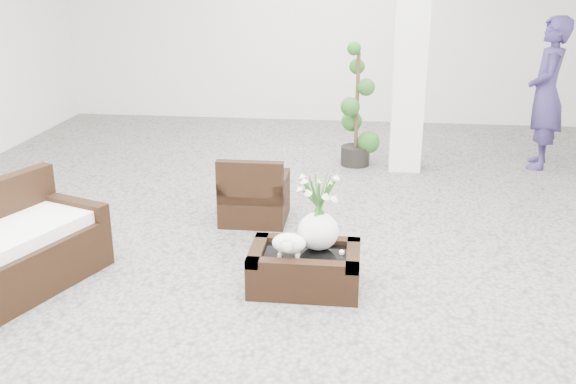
# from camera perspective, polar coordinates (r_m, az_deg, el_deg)

# --- Properties ---
(ground) EXTENTS (11.00, 11.00, 0.00)m
(ground) POSITION_cam_1_polar(r_m,az_deg,el_deg) (6.12, 0.11, -5.18)
(ground) COLOR gray
(ground) RESTS_ON ground
(column) EXTENTS (0.40, 0.40, 3.50)m
(column) POSITION_cam_1_polar(r_m,az_deg,el_deg) (8.39, 10.86, 13.59)
(column) COLOR white
(column) RESTS_ON ground
(coffee_table) EXTENTS (0.90, 0.60, 0.31)m
(coffee_table) POSITION_cam_1_polar(r_m,az_deg,el_deg) (5.39, 1.49, -6.90)
(coffee_table) COLOR black
(coffee_table) RESTS_ON ground
(sheep_figurine) EXTENTS (0.28, 0.23, 0.21)m
(sheep_figurine) POSITION_cam_1_polar(r_m,az_deg,el_deg) (5.20, 0.09, -4.73)
(sheep_figurine) COLOR white
(sheep_figurine) RESTS_ON coffee_table
(planter_narcissus) EXTENTS (0.44, 0.44, 0.80)m
(planter_narcissus) POSITION_cam_1_polar(r_m,az_deg,el_deg) (5.26, 2.73, -1.02)
(planter_narcissus) COLOR white
(planter_narcissus) RESTS_ON coffee_table
(tealight) EXTENTS (0.04, 0.04, 0.03)m
(tealight) POSITION_cam_1_polar(r_m,az_deg,el_deg) (5.32, 4.75, -5.29)
(tealight) COLOR white
(tealight) RESTS_ON coffee_table
(armchair) EXTENTS (0.67, 0.65, 0.72)m
(armchair) POSITION_cam_1_polar(r_m,az_deg,el_deg) (6.74, -2.96, 0.43)
(armchair) COLOR black
(armchair) RESTS_ON ground
(loveseat) EXTENTS (1.27, 1.75, 0.85)m
(loveseat) POSITION_cam_1_polar(r_m,az_deg,el_deg) (5.70, -23.58, -4.18)
(loveseat) COLOR black
(loveseat) RESTS_ON ground
(topiary) EXTENTS (0.43, 0.43, 1.60)m
(topiary) POSITION_cam_1_polar(r_m,az_deg,el_deg) (8.59, 6.10, 7.54)
(topiary) COLOR #204917
(topiary) RESTS_ON ground
(shopper) EXTENTS (0.62, 0.80, 1.96)m
(shopper) POSITION_cam_1_polar(r_m,az_deg,el_deg) (9.07, 21.81, 8.05)
(shopper) COLOR navy
(shopper) RESTS_ON ground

